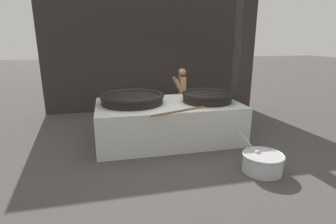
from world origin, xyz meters
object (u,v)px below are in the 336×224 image
object	(u,v)px
giant_wok_near	(132,98)
giant_wok_far	(207,96)
prep_bowl_vegetables	(263,162)
cook	(182,94)

from	to	relation	value
giant_wok_near	giant_wok_far	distance (m)	1.82
giant_wok_far	prep_bowl_vegetables	xyz separation A→B (m)	(0.39, -1.94, -0.86)
giant_wok_near	cook	bearing A→B (deg)	36.20
giant_wok_near	prep_bowl_vegetables	size ratio (longest dim) A/B	1.60
giant_wok_far	cook	bearing A→B (deg)	100.74
giant_wok_near	cook	size ratio (longest dim) A/B	0.94
giant_wok_far	cook	xyz separation A→B (m)	(-0.26, 1.37, -0.19)
giant_wok_near	cook	world-z (taller)	cook
cook	prep_bowl_vegetables	world-z (taller)	cook
giant_wok_far	prep_bowl_vegetables	bearing A→B (deg)	-78.76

